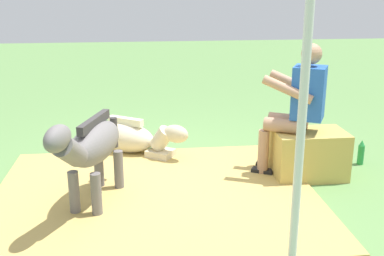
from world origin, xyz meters
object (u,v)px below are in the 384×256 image
(pony_lying, at_px, (128,137))
(tent_pole_left, at_px, (302,113))
(pony_standing, at_px, (91,146))
(soda_bottle, at_px, (361,153))
(hay_bale, at_px, (309,154))
(person_seated, at_px, (296,104))

(pony_lying, height_order, tent_pole_left, tent_pole_left)
(pony_standing, relative_size, pony_lying, 1.04)
(soda_bottle, bearing_deg, pony_standing, 13.76)
(soda_bottle, bearing_deg, pony_lying, -14.95)
(hay_bale, relative_size, person_seated, 0.53)
(hay_bale, height_order, pony_lying, hay_bale)
(hay_bale, bearing_deg, person_seated, -19.67)
(tent_pole_left, bearing_deg, person_seated, -107.91)
(pony_lying, relative_size, soda_bottle, 4.57)
(pony_lying, bearing_deg, person_seated, 152.39)
(hay_bale, xyz_separation_m, pony_standing, (2.12, 0.43, 0.32))
(pony_standing, xyz_separation_m, soda_bottle, (-2.82, -0.69, -0.43))
(pony_lying, bearing_deg, tent_pole_left, 115.77)
(soda_bottle, bearing_deg, hay_bale, 20.70)
(hay_bale, relative_size, soda_bottle, 2.60)
(pony_standing, relative_size, soda_bottle, 4.73)
(person_seated, bearing_deg, pony_lying, -27.61)
(hay_bale, height_order, pony_standing, pony_standing)
(pony_standing, height_order, pony_lying, pony_standing)
(person_seated, relative_size, tent_pole_left, 0.62)
(person_seated, xyz_separation_m, soda_bottle, (-0.84, -0.21, -0.62))
(pony_standing, bearing_deg, tent_pole_left, 143.36)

